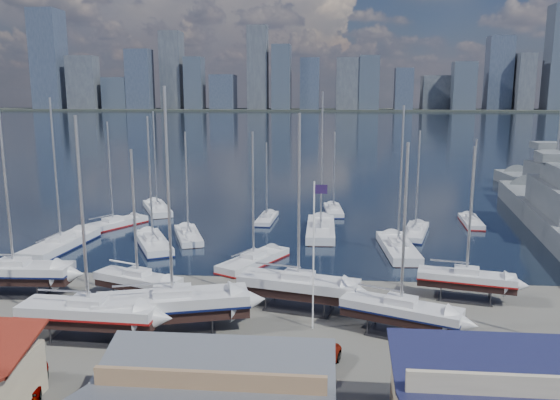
# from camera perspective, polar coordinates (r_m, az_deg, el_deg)

# --- Properties ---
(ground) EXTENTS (1400.00, 1400.00, 0.00)m
(ground) POSITION_cam_1_polar(r_m,az_deg,el_deg) (44.56, -2.80, -12.31)
(ground) COLOR #605E59
(ground) RESTS_ON ground
(water) EXTENTS (1400.00, 600.00, 0.40)m
(water) POSITION_cam_1_polar(r_m,az_deg,el_deg) (351.04, 4.14, 8.01)
(water) COLOR #172435
(water) RESTS_ON ground
(far_shore) EXTENTS (1400.00, 80.00, 2.20)m
(far_shore) POSITION_cam_1_polar(r_m,az_deg,el_deg) (610.80, 4.56, 9.35)
(far_shore) COLOR #2D332D
(far_shore) RESTS_ON ground
(skyline) EXTENTS (639.14, 43.80, 107.69)m
(skyline) POSITION_cam_1_polar(r_m,az_deg,el_deg) (604.84, 3.85, 12.94)
(skyline) COLOR #475166
(skyline) RESTS_ON far_shore
(sailboat_cradle_0) EXTENTS (10.29, 3.32, 16.40)m
(sailboat_cradle_0) POSITION_cam_1_polar(r_m,az_deg,el_deg) (54.24, -26.01, -6.80)
(sailboat_cradle_0) COLOR #2D2D33
(sailboat_cradle_0) RESTS_ON ground
(sailboat_cradle_1) EXTENTS (10.16, 3.20, 16.24)m
(sailboat_cradle_1) POSITION_cam_1_polar(r_m,az_deg,el_deg) (42.50, -19.32, -11.09)
(sailboat_cradle_1) COLOR #2D2D33
(sailboat_cradle_1) RESTS_ON ground
(sailboat_cradle_2) EXTENTS (8.24, 4.91, 13.23)m
(sailboat_cradle_2) POSITION_cam_1_polar(r_m,az_deg,el_deg) (48.72, -14.64, -8.16)
(sailboat_cradle_2) COLOR #2D2D33
(sailboat_cradle_2) RESTS_ON ground
(sailboat_cradle_3) EXTENTS (11.80, 6.21, 18.19)m
(sailboat_cradle_3) POSITION_cam_1_polar(r_m,az_deg,el_deg) (42.22, -11.14, -10.66)
(sailboat_cradle_3) COLOR #2D2D33
(sailboat_cradle_3) RESTS_ON ground
(sailboat_cradle_4) EXTENTS (10.31, 5.07, 16.20)m
(sailboat_cradle_4) POSITION_cam_1_polar(r_m,az_deg,el_deg) (45.56, 1.94, -8.95)
(sailboat_cradle_4) COLOR #2D2D33
(sailboat_cradle_4) RESTS_ON ground
(sailboat_cradle_5) EXTENTS (9.07, 5.68, 14.35)m
(sailboat_cradle_5) POSITION_cam_1_polar(r_m,az_deg,el_deg) (41.76, 12.49, -11.26)
(sailboat_cradle_5) COLOR #2D2D33
(sailboat_cradle_5) RESTS_ON ground
(sailboat_cradle_6) EXTENTS (8.47, 4.04, 13.41)m
(sailboat_cradle_6) POSITION_cam_1_polar(r_m,az_deg,el_deg) (50.24, 18.87, -7.81)
(sailboat_cradle_6) COLOR #2D2D33
(sailboat_cradle_6) RESTS_ON ground
(sailboat_moored_0) EXTENTS (4.53, 12.38, 18.11)m
(sailboat_moored_0) POSITION_cam_1_polar(r_m,az_deg,el_deg) (68.31, -21.88, -4.52)
(sailboat_moored_0) COLOR black
(sailboat_moored_0) RESTS_ON water
(sailboat_moored_1) EXTENTS (7.41, 9.94, 14.80)m
(sailboat_moored_1) POSITION_cam_1_polar(r_m,az_deg,el_deg) (76.90, -17.03, -2.53)
(sailboat_moored_1) COLOR black
(sailboat_moored_1) RESTS_ON water
(sailboat_moored_2) EXTENTS (7.32, 10.76, 15.91)m
(sailboat_moored_2) POSITION_cam_1_polar(r_m,az_deg,el_deg) (85.26, -12.70, -1.02)
(sailboat_moored_2) COLOR black
(sailboat_moored_2) RESTS_ON water
(sailboat_moored_3) EXTENTS (7.58, 10.85, 15.96)m
(sailboat_moored_3) POSITION_cam_1_polar(r_m,az_deg,el_deg) (65.88, -13.12, -4.56)
(sailboat_moored_3) COLOR black
(sailboat_moored_3) RESTS_ON water
(sailboat_moored_4) EXTENTS (5.70, 9.49, 13.86)m
(sailboat_moored_4) POSITION_cam_1_polar(r_m,az_deg,el_deg) (68.56, -9.54, -3.80)
(sailboat_moored_4) COLOR black
(sailboat_moored_4) RESTS_ON water
(sailboat_moored_5) EXTENTS (2.68, 7.92, 11.66)m
(sailboat_moored_5) POSITION_cam_1_polar(r_m,az_deg,el_deg) (77.01, -1.39, -2.03)
(sailboat_moored_5) COLOR black
(sailboat_moored_5) RESTS_ON water
(sailboat_moored_6) EXTENTS (7.08, 9.90, 14.62)m
(sailboat_moored_6) POSITION_cam_1_polar(r_m,az_deg,el_deg) (57.79, -2.77, -6.47)
(sailboat_moored_6) COLOR black
(sailboat_moored_6) RESTS_ON water
(sailboat_moored_7) EXTENTS (3.58, 12.49, 18.82)m
(sailboat_moored_7) POSITION_cam_1_polar(r_m,az_deg,el_deg) (70.32, 4.27, -3.30)
(sailboat_moored_7) COLOR black
(sailboat_moored_7) RESTS_ON water
(sailboat_moored_8) EXTENTS (3.09, 8.72, 12.79)m
(sailboat_moored_8) POSITION_cam_1_polar(r_m,az_deg,el_deg) (82.78, 5.60, -1.16)
(sailboat_moored_8) COLOR black
(sailboat_moored_8) RESTS_ON water
(sailboat_moored_9) EXTENTS (3.98, 11.62, 17.25)m
(sailboat_moored_9) POSITION_cam_1_polar(r_m,az_deg,el_deg) (63.38, 12.21, -5.12)
(sailboat_moored_9) COLOR black
(sailboat_moored_9) RESTS_ON water
(sailboat_moored_10) EXTENTS (4.92, 9.65, 13.90)m
(sailboat_moored_10) POSITION_cam_1_polar(r_m,az_deg,el_deg) (71.44, 13.94, -3.39)
(sailboat_moored_10) COLOR black
(sailboat_moored_10) RESTS_ON water
(sailboat_moored_11) EXTENTS (2.89, 8.39, 12.33)m
(sailboat_moored_11) POSITION_cam_1_polar(r_m,az_deg,el_deg) (79.75, 19.33, -2.20)
(sailboat_moored_11) COLOR black
(sailboat_moored_11) RESTS_ON water
(naval_ship_west) EXTENTS (8.23, 41.48, 17.71)m
(naval_ship_west) POSITION_cam_1_polar(r_m,az_deg,el_deg) (105.06, 26.66, 1.05)
(naval_ship_west) COLOR slate
(naval_ship_west) RESTS_ON water
(car_a) EXTENTS (2.79, 4.29, 1.36)m
(car_a) POSITION_cam_1_polar(r_m,az_deg,el_deg) (37.84, -24.62, -16.65)
(car_a) COLOR gray
(car_a) RESTS_ON ground
(car_b) EXTENTS (4.79, 2.99, 1.49)m
(car_b) POSITION_cam_1_polar(r_m,az_deg,el_deg) (36.53, -7.93, -16.61)
(car_b) COLOR gray
(car_b) RESTS_ON ground
(car_c) EXTENTS (4.15, 5.95, 1.51)m
(car_c) POSITION_cam_1_polar(r_m,az_deg,el_deg) (36.58, 3.35, -16.46)
(car_c) COLOR gray
(car_c) RESTS_ON ground
(car_d) EXTENTS (3.96, 5.97, 1.61)m
(car_d) POSITION_cam_1_polar(r_m,az_deg,el_deg) (35.20, 1.74, -17.53)
(car_d) COLOR gray
(car_d) RESTS_ON ground
(flagpole) EXTENTS (1.01, 0.12, 11.40)m
(flagpole) POSITION_cam_1_polar(r_m,az_deg,el_deg) (40.73, 3.63, -4.83)
(flagpole) COLOR white
(flagpole) RESTS_ON ground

